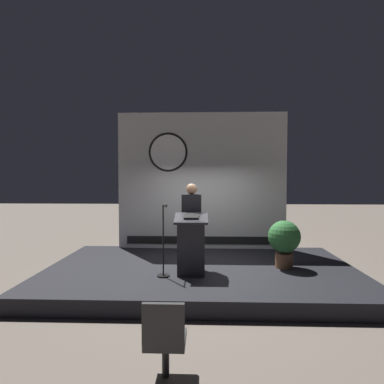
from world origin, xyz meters
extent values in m
plane|color=#6B6056|center=(0.00, 0.00, 0.00)|extent=(40.00, 40.00, 0.00)
cube|color=black|center=(0.00, 0.00, 0.15)|extent=(6.40, 4.00, 0.30)
cube|color=silver|center=(0.00, 1.85, 2.08)|extent=(4.41, 0.10, 3.57)
cylinder|color=black|center=(-0.88, 1.80, 2.83)|extent=(1.02, 0.02, 1.02)
cylinder|color=white|center=(-0.88, 1.79, 2.83)|extent=(0.91, 0.02, 0.91)
cube|color=black|center=(0.00, 1.79, 0.52)|extent=(3.96, 0.02, 0.20)
cube|color=#26262B|center=(-0.18, -0.58, 0.83)|extent=(0.52, 0.40, 1.06)
cube|color=#26262B|center=(-0.18, -0.58, 1.39)|extent=(0.64, 0.49, 0.19)
cube|color=black|center=(-0.18, -0.60, 1.43)|extent=(0.28, 0.20, 0.08)
cylinder|color=black|center=(-0.20, -0.10, 0.73)|extent=(0.26, 0.26, 0.86)
cube|color=black|center=(-0.20, -0.10, 1.49)|extent=(0.40, 0.24, 0.67)
sphere|color=#997051|center=(-0.20, -0.10, 1.94)|extent=(0.22, 0.22, 0.22)
cylinder|color=black|center=(-0.71, -0.73, 0.31)|extent=(0.24, 0.24, 0.02)
cylinder|color=black|center=(-0.71, -0.73, 0.98)|extent=(0.03, 0.03, 1.36)
cylinder|color=black|center=(-0.71, -0.52, 1.61)|extent=(0.02, 0.43, 0.02)
sphere|color=#262626|center=(-0.71, -0.30, 1.61)|extent=(0.07, 0.07, 0.07)
cylinder|color=brown|center=(1.73, -0.01, 0.45)|extent=(0.36, 0.36, 0.30)
sphere|color=#2D6B33|center=(1.73, -0.01, 0.95)|extent=(0.67, 0.67, 0.67)
cylinder|color=black|center=(-0.35, -3.42, 0.18)|extent=(0.08, 0.08, 0.37)
cube|color=#333333|center=(-0.35, -3.42, 0.41)|extent=(0.44, 0.44, 0.08)
cube|color=#333333|center=(-0.35, -3.62, 0.67)|extent=(0.44, 0.06, 0.44)
camera|label=1|loc=(0.07, -7.01, 2.19)|focal=31.49mm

